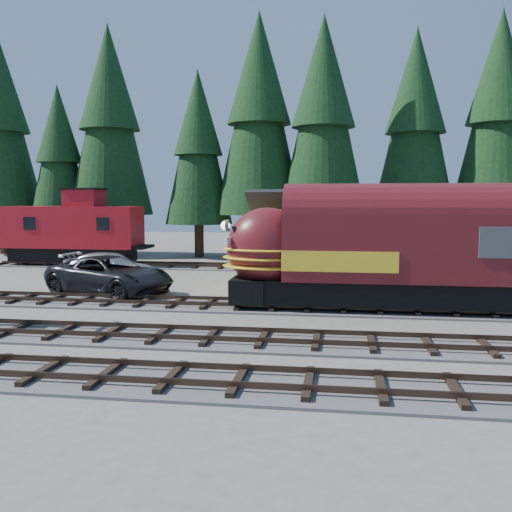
# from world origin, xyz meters

# --- Properties ---
(ground) EXTENTS (120.00, 120.00, 0.00)m
(ground) POSITION_xyz_m (0.00, 0.00, 0.00)
(ground) COLOR #6B665B
(ground) RESTS_ON ground
(track_spur) EXTENTS (32.00, 3.20, 0.33)m
(track_spur) POSITION_xyz_m (-10.00, 18.00, 0.06)
(track_spur) COLOR #4C4947
(track_spur) RESTS_ON ground
(depot) EXTENTS (12.80, 7.00, 5.30)m
(depot) POSITION_xyz_m (-0.00, 10.50, 2.96)
(depot) COLOR gold
(depot) RESTS_ON ground
(conifer_backdrop) EXTENTS (82.27, 21.70, 17.24)m
(conifer_backdrop) POSITION_xyz_m (1.95, 24.51, 10.41)
(conifer_backdrop) COLOR black
(conifer_backdrop) RESTS_ON ground
(locomotive) EXTENTS (15.12, 3.00, 4.11)m
(locomotive) POSITION_xyz_m (0.50, 4.00, 2.42)
(locomotive) COLOR black
(locomotive) RESTS_ON ground
(caboose) EXTENTS (9.88, 2.87, 5.14)m
(caboose) POSITION_xyz_m (-20.81, 18.00, 2.55)
(caboose) COLOR black
(caboose) RESTS_ON ground
(pickup_truck_a) EXTENTS (7.54, 5.48, 1.90)m
(pickup_truck_a) POSITION_xyz_m (-13.24, 6.68, 0.95)
(pickup_truck_a) COLOR black
(pickup_truck_a) RESTS_ON ground
(pickup_truck_b) EXTENTS (5.92, 2.97, 1.65)m
(pickup_truck_b) POSITION_xyz_m (-15.02, 10.91, 0.83)
(pickup_truck_b) COLOR #9FA1A6
(pickup_truck_b) RESTS_ON ground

